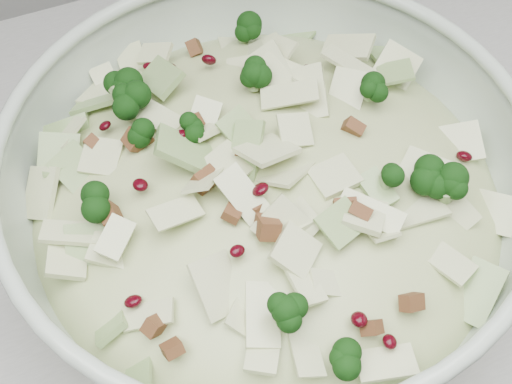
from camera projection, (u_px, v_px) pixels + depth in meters
mixing_bowl at (267, 205)px, 0.51m from camera, size 0.40×0.40×0.15m
salad at (267, 186)px, 0.49m from camera, size 0.46×0.46×0.15m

